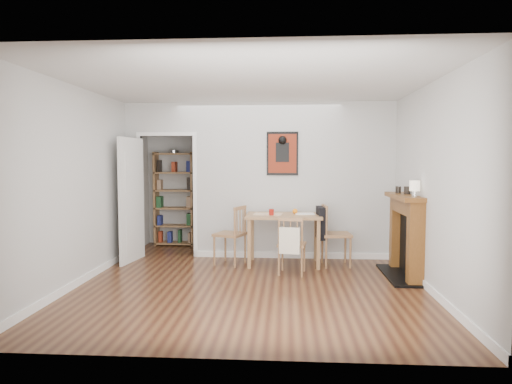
# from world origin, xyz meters

# --- Properties ---
(ground) EXTENTS (5.20, 5.20, 0.00)m
(ground) POSITION_xyz_m (0.00, 0.00, 0.00)
(ground) COLOR brown
(ground) RESTS_ON ground
(room_shell) EXTENTS (5.20, 5.20, 5.20)m
(room_shell) POSITION_xyz_m (0.10, 1.34, 1.30)
(room_shell) COLOR #BABAB8
(room_shell) RESTS_ON ground
(dining_table) EXTENTS (1.16, 0.74, 0.79)m
(dining_table) POSITION_xyz_m (0.43, 0.87, 0.70)
(dining_table) COLOR #A9824F
(dining_table) RESTS_ON ground
(chair_left) EXTENTS (0.60, 0.60, 0.93)m
(chair_left) POSITION_xyz_m (-0.42, 0.84, 0.47)
(chair_left) COLOR #9A6C47
(chair_left) RESTS_ON ground
(chair_right) EXTENTS (0.58, 0.52, 0.95)m
(chair_right) POSITION_xyz_m (1.22, 0.85, 0.49)
(chair_right) COLOR #9A6C47
(chair_right) RESTS_ON ground
(chair_front) EXTENTS (0.48, 0.52, 0.84)m
(chair_front) POSITION_xyz_m (0.55, 0.28, 0.43)
(chair_front) COLOR #9A6C47
(chair_front) RESTS_ON ground
(bookshelf) EXTENTS (0.76, 0.30, 1.80)m
(bookshelf) POSITION_xyz_m (-1.68, 2.40, 0.89)
(bookshelf) COLOR #A9824F
(bookshelf) RESTS_ON ground
(fireplace) EXTENTS (0.45, 1.25, 1.16)m
(fireplace) POSITION_xyz_m (2.16, 0.25, 0.62)
(fireplace) COLOR brown
(fireplace) RESTS_ON ground
(red_glass) EXTENTS (0.08, 0.08, 0.10)m
(red_glass) POSITION_xyz_m (0.24, 0.75, 0.84)
(red_glass) COLOR maroon
(red_glass) RESTS_ON dining_table
(orange_fruit) EXTENTS (0.08, 0.08, 0.08)m
(orange_fruit) POSITION_xyz_m (0.61, 0.95, 0.84)
(orange_fruit) COLOR orange
(orange_fruit) RESTS_ON dining_table
(placemat) EXTENTS (0.47, 0.37, 0.00)m
(placemat) POSITION_xyz_m (0.18, 0.89, 0.80)
(placemat) COLOR beige
(placemat) RESTS_ON dining_table
(notebook) EXTENTS (0.31, 0.23, 0.01)m
(notebook) POSITION_xyz_m (0.76, 0.92, 0.80)
(notebook) COLOR white
(notebook) RESTS_ON dining_table
(mantel_lamp) EXTENTS (0.14, 0.14, 0.21)m
(mantel_lamp) POSITION_xyz_m (2.15, -0.14, 1.29)
(mantel_lamp) COLOR silver
(mantel_lamp) RESTS_ON fireplace
(ceramic_jar_a) EXTENTS (0.09, 0.09, 0.11)m
(ceramic_jar_a) POSITION_xyz_m (2.18, 0.34, 1.22)
(ceramic_jar_a) COLOR black
(ceramic_jar_a) RESTS_ON fireplace
(ceramic_jar_b) EXTENTS (0.08, 0.08, 0.10)m
(ceramic_jar_b) POSITION_xyz_m (2.10, 0.53, 1.21)
(ceramic_jar_b) COLOR black
(ceramic_jar_b) RESTS_ON fireplace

